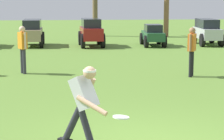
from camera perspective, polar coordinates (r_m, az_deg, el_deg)
frisbee_thrower at (r=7.20m, az=-3.71°, el=-4.26°), size 0.83×0.89×1.41m
frisbee_in_flight at (r=6.61m, az=1.18°, el=-6.18°), size 0.34×0.34×0.05m
teammate_near_sideline at (r=13.91m, az=10.38°, el=2.96°), size 0.34×0.47×1.56m
teammate_midfield at (r=14.53m, az=-11.59°, el=3.20°), size 0.34×0.46×1.56m
parked_car_slot_b at (r=22.65m, az=-10.37°, el=4.93°), size 1.20×2.43×1.34m
parked_car_slot_c at (r=22.13m, az=-2.74°, el=5.02°), size 1.30×2.41×1.40m
parked_car_slot_d at (r=22.44m, az=5.36°, el=4.60°), size 1.12×2.22×1.10m
parked_car_slot_e at (r=23.37m, az=12.33°, el=5.01°), size 1.22×2.43×1.34m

